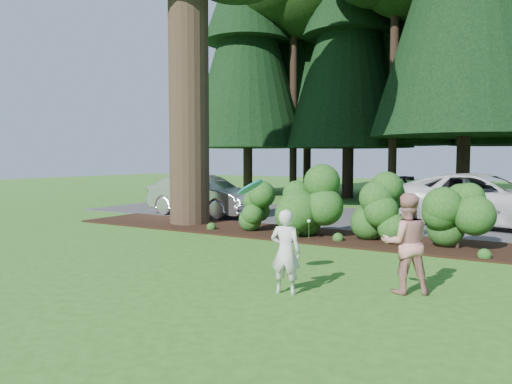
# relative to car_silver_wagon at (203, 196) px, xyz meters

# --- Properties ---
(ground) EXTENTS (80.00, 80.00, 0.00)m
(ground) POSITION_rel_car_silver_wagon_xyz_m (5.56, -5.35, -0.75)
(ground) COLOR #2B601B
(ground) RESTS_ON ground
(mulch_bed) EXTENTS (16.00, 2.50, 0.05)m
(mulch_bed) POSITION_rel_car_silver_wagon_xyz_m (5.56, -2.10, -0.72)
(mulch_bed) COLOR black
(mulch_bed) RESTS_ON ground
(driveway) EXTENTS (22.00, 6.00, 0.03)m
(driveway) POSITION_rel_car_silver_wagon_xyz_m (5.56, 2.15, -0.73)
(driveway) COLOR #38383A
(driveway) RESTS_ON ground
(shrub_row) EXTENTS (6.53, 1.60, 1.61)m
(shrub_row) POSITION_rel_car_silver_wagon_xyz_m (6.33, -2.21, 0.06)
(shrub_row) COLOR #1A4415
(shrub_row) RESTS_ON ground
(lily_cluster) EXTENTS (0.69, 0.09, 0.57)m
(lily_cluster) POSITION_rel_car_silver_wagon_xyz_m (5.26, -2.95, -0.25)
(lily_cluster) COLOR #1A4415
(lily_cluster) RESTS_ON ground
(tree_wall) EXTENTS (25.66, 12.15, 17.09)m
(tree_wall) POSITION_rel_car_silver_wagon_xyz_m (5.81, 11.03, 8.76)
(tree_wall) COLOR black
(tree_wall) RESTS_ON ground
(car_silver_wagon) EXTENTS (4.45, 1.86, 1.43)m
(car_silver_wagon) POSITION_rel_car_silver_wagon_xyz_m (0.00, 0.00, 0.00)
(car_silver_wagon) COLOR silver
(car_silver_wagon) RESTS_ON driveway
(car_white_suv) EXTENTS (6.15, 3.71, 1.60)m
(car_white_suv) POSITION_rel_car_silver_wagon_xyz_m (8.97, 2.13, 0.08)
(car_white_suv) COLOR silver
(car_white_suv) RESTS_ON driveway
(car_dark_suv) EXTENTS (5.18, 2.68, 1.44)m
(car_dark_suv) POSITION_rel_car_silver_wagon_xyz_m (8.25, 3.71, 0.00)
(car_dark_suv) COLOR black
(car_dark_suv) RESTS_ON driveway
(child) EXTENTS (0.53, 0.39, 1.32)m
(child) POSITION_rel_car_silver_wagon_xyz_m (7.29, -7.48, -0.09)
(child) COLOR silver
(child) RESTS_ON ground
(adult) EXTENTS (0.95, 0.89, 1.57)m
(adult) POSITION_rel_car_silver_wagon_xyz_m (8.87, -6.48, 0.04)
(adult) COLOR #AA2416
(adult) RESTS_ON ground
(frisbee) EXTENTS (0.42, 0.46, 0.28)m
(frisbee) POSITION_rel_car_silver_wagon_xyz_m (6.55, -7.32, 0.89)
(frisbee) COLOR #16767D
(frisbee) RESTS_ON ground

